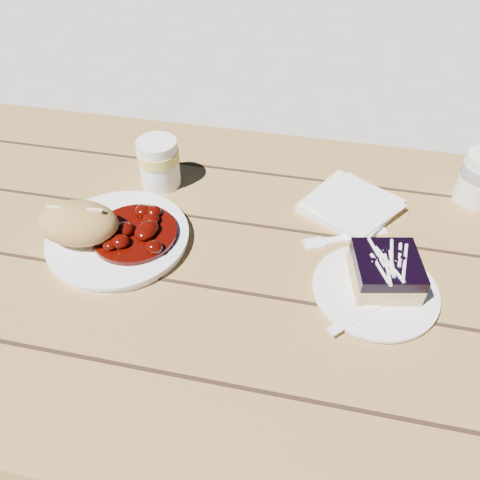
% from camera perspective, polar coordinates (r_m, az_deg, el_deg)
% --- Properties ---
extents(ground, '(60.00, 60.00, 0.00)m').
position_cam_1_polar(ground, '(1.43, 9.42, -24.57)').
color(ground, '#ABA79B').
rests_on(ground, ground).
extents(picnic_table, '(2.00, 1.55, 0.75)m').
position_cam_1_polar(picnic_table, '(0.92, 13.67, -10.86)').
color(picnic_table, brown).
rests_on(picnic_table, ground).
extents(main_plate, '(0.24, 0.24, 0.02)m').
position_cam_1_polar(main_plate, '(0.84, -14.57, 0.19)').
color(main_plate, white).
rests_on(main_plate, picnic_table).
extents(goulash_stew, '(0.15, 0.15, 0.04)m').
position_cam_1_polar(goulash_stew, '(0.82, -12.88, 1.60)').
color(goulash_stew, '#3F0502').
rests_on(goulash_stew, main_plate).
extents(bread_roll, '(0.15, 0.10, 0.07)m').
position_cam_1_polar(bread_roll, '(0.83, -19.10, 1.95)').
color(bread_roll, '#B38545').
rests_on(bread_roll, main_plate).
extents(dessert_plate, '(0.19, 0.19, 0.01)m').
position_cam_1_polar(dessert_plate, '(0.77, 16.10, -5.95)').
color(dessert_plate, white).
rests_on(dessert_plate, picnic_table).
extents(blueberry_cake, '(0.12, 0.12, 0.06)m').
position_cam_1_polar(blueberry_cake, '(0.76, 17.32, -3.62)').
color(blueberry_cake, tan).
rests_on(blueberry_cake, dessert_plate).
extents(fork_dessert, '(0.13, 0.13, 0.00)m').
position_cam_1_polar(fork_dessert, '(0.73, 14.64, -8.63)').
color(fork_dessert, white).
rests_on(fork_dessert, dessert_plate).
extents(napkin_stack, '(0.20, 0.20, 0.01)m').
position_cam_1_polar(napkin_stack, '(0.91, 13.32, 4.12)').
color(napkin_stack, white).
rests_on(napkin_stack, picnic_table).
extents(fork_table, '(0.16, 0.09, 0.00)m').
position_cam_1_polar(fork_table, '(0.85, 13.74, 0.42)').
color(fork_table, white).
rests_on(fork_table, picnic_table).
extents(second_cup, '(0.08, 0.08, 0.10)m').
position_cam_1_polar(second_cup, '(0.94, -9.83, 9.22)').
color(second_cup, white).
rests_on(second_cup, picnic_table).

